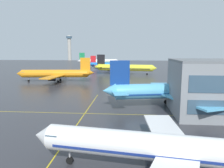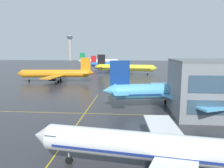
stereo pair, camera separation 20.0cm
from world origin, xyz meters
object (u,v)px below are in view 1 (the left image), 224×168
(airliner_far_left_stand, at_px, (124,68))
(airliner_far_right_stand, at_px, (109,65))
(airliner_distant_taxiway, at_px, (98,61))
(control_tower, at_px, (69,46))
(airliner_second_row, at_px, (176,91))
(airliner_front_gate, at_px, (162,148))
(airliner_third_row, at_px, (56,74))

(airliner_far_left_stand, bearing_deg, airliner_far_right_stand, 109.87)
(airliner_distant_taxiway, relative_size, control_tower, 1.09)
(airliner_second_row, bearing_deg, airliner_front_gate, -104.74)
(airliner_far_right_stand, xyz_separation_m, airliner_distant_taxiway, (-14.14, 36.35, 0.67))
(airliner_far_left_stand, bearing_deg, airliner_third_row, -133.56)
(airliner_distant_taxiway, bearing_deg, control_tower, 118.24)
(airliner_far_left_stand, height_order, control_tower, control_tower)
(airliner_distant_taxiway, xyz_separation_m, control_tower, (-59.53, 110.84, 17.36))
(control_tower, bearing_deg, airliner_front_gate, -72.21)
(airliner_far_left_stand, xyz_separation_m, airliner_far_right_stand, (-12.71, 35.15, -0.58))
(control_tower, bearing_deg, airliner_far_right_stand, -63.41)
(airliner_far_right_stand, xyz_separation_m, control_tower, (-73.67, 147.20, 18.03))
(airliner_far_left_stand, bearing_deg, airliner_second_row, -78.30)
(airliner_third_row, height_order, airliner_far_left_stand, airliner_far_left_stand)
(airliner_front_gate, distance_m, airliner_far_left_stand, 108.71)
(airliner_third_row, xyz_separation_m, airliner_far_left_stand, (32.19, 33.84, 0.28))
(airliner_second_row, distance_m, airliner_far_right_stand, 114.15)
(control_tower, bearing_deg, airliner_second_row, -68.41)
(airliner_front_gate, xyz_separation_m, control_tower, (-93.29, 290.84, 18.10))
(airliner_front_gate, xyz_separation_m, airliner_far_left_stand, (-6.92, 108.49, 0.65))
(airliner_third_row, xyz_separation_m, airliner_distant_taxiway, (5.34, 105.35, 0.37))
(airliner_second_row, xyz_separation_m, airliner_distant_taxiway, (-42.47, 146.93, 0.02))
(airliner_front_gate, distance_m, airliner_distant_taxiway, 183.13)
(airliner_front_gate, distance_m, airliner_third_row, 84.27)
(airliner_far_right_stand, distance_m, airliner_distant_taxiway, 39.01)
(airliner_far_left_stand, xyz_separation_m, airliner_distant_taxiway, (-26.85, 71.50, 0.09))
(airliner_second_row, xyz_separation_m, airliner_far_left_stand, (-15.62, 75.43, -0.07))
(airliner_front_gate, distance_m, airliner_far_right_stand, 144.97)
(airliner_distant_taxiway, bearing_deg, airliner_far_left_stand, -69.42)
(airliner_far_right_stand, bearing_deg, control_tower, 116.59)
(airliner_front_gate, bearing_deg, airliner_far_right_stand, 97.78)
(airliner_front_gate, height_order, airliner_second_row, airliner_second_row)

